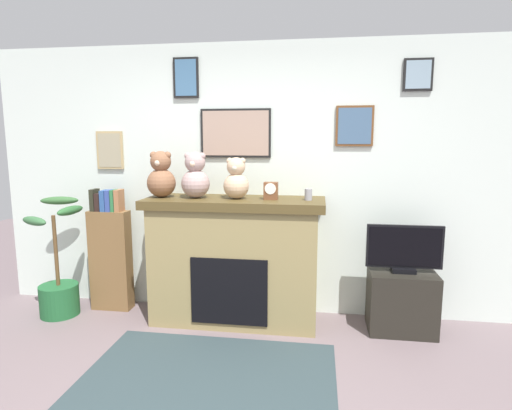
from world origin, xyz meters
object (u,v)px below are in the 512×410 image
object	(u,v)px
tv_stand	(401,301)
mantel_clock	(271,191)
bookshelf	(110,254)
teddy_bear_tan	(195,177)
teddy_bear_grey	(161,177)
television	(404,249)
candle_jar	(308,195)
fireplace	(235,260)
potted_plant	(59,284)
teddy_bear_cream	(236,180)

from	to	relation	value
tv_stand	mantel_clock	distance (m)	1.52
bookshelf	teddy_bear_tan	world-z (taller)	teddy_bear_tan
teddy_bear_grey	teddy_bear_tan	distance (m)	0.33
television	candle_jar	bearing A→B (deg)	-179.97
teddy_bear_grey	teddy_bear_tan	xyz separation A→B (m)	(0.33, 0.00, -0.00)
candle_jar	teddy_bear_tan	distance (m)	1.04
bookshelf	tv_stand	size ratio (longest dim) A/B	2.13
fireplace	potted_plant	world-z (taller)	fireplace
teddy_bear_tan	tv_stand	bearing A→B (deg)	0.08
potted_plant	television	bearing A→B (deg)	2.24
candle_jar	teddy_bear_grey	bearing A→B (deg)	-179.98
tv_stand	teddy_bear_grey	xyz separation A→B (m)	(-2.20, -0.00, 1.09)
teddy_bear_tan	mantel_clock	bearing A→B (deg)	-0.09
mantel_clock	teddy_bear_cream	distance (m)	0.33
teddy_bear_tan	teddy_bear_cream	bearing A→B (deg)	0.01
potted_plant	television	size ratio (longest dim) A/B	1.76
teddy_bear_cream	potted_plant	bearing A→B (deg)	-175.89
potted_plant	teddy_bear_grey	size ratio (longest dim) A/B	2.67
bookshelf	candle_jar	bearing A→B (deg)	-2.99
mantel_clock	teddy_bear_tan	bearing A→B (deg)	179.91
mantel_clock	teddy_bear_tan	xyz separation A→B (m)	(-0.70, 0.00, 0.11)
potted_plant	tv_stand	distance (m)	3.23
bookshelf	potted_plant	bearing A→B (deg)	-152.25
tv_stand	teddy_bear_grey	distance (m)	2.45
fireplace	tv_stand	bearing A→B (deg)	-0.60
mantel_clock	teddy_bear_tan	distance (m)	0.70
mantel_clock	teddy_bear_cream	xyz separation A→B (m)	(-0.32, 0.00, 0.09)
bookshelf	teddy_bear_tan	xyz separation A→B (m)	(0.93, -0.10, 0.79)
television	teddy_bear_cream	xyz separation A→B (m)	(-1.49, -0.00, 0.58)
bookshelf	potted_plant	distance (m)	0.55
fireplace	teddy_bear_grey	xyz separation A→B (m)	(-0.69, -0.02, 0.77)
mantel_clock	bookshelf	bearing A→B (deg)	176.35
television	teddy_bear_tan	xyz separation A→B (m)	(-1.87, -0.00, 0.60)
bookshelf	mantel_clock	size ratio (longest dim) A/B	7.86
bookshelf	tv_stand	bearing A→B (deg)	-2.05
television	tv_stand	bearing A→B (deg)	90.00
tv_stand	potted_plant	bearing A→B (deg)	-177.74
potted_plant	teddy_bear_cream	world-z (taller)	teddy_bear_cream
fireplace	mantel_clock	world-z (taller)	mantel_clock
bookshelf	teddy_bear_tan	size ratio (longest dim) A/B	2.89
bookshelf	candle_jar	xyz separation A→B (m)	(1.95, -0.10, 0.65)
bookshelf	mantel_clock	world-z (taller)	mantel_clock
bookshelf	teddy_bear_cream	xyz separation A→B (m)	(1.31, -0.10, 0.77)
mantel_clock	tv_stand	bearing A→B (deg)	0.17
tv_stand	mantel_clock	size ratio (longest dim) A/B	3.70
candle_jar	teddy_bear_tan	world-z (taller)	teddy_bear_tan
bookshelf	candle_jar	size ratio (longest dim) A/B	12.05
candle_jar	television	bearing A→B (deg)	0.03
television	mantel_clock	distance (m)	1.27
television	teddy_bear_tan	bearing A→B (deg)	-179.97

